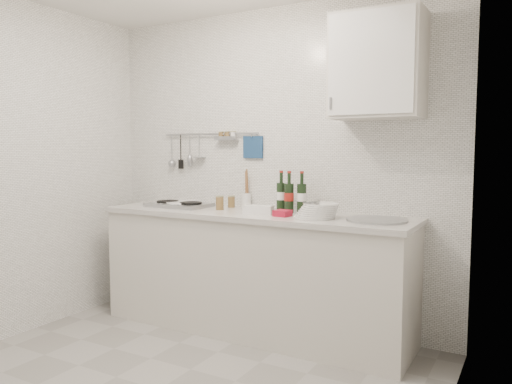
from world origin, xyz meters
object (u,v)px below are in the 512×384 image
at_px(plate_stack_hob, 182,204).
at_px(plate_stack_sink, 318,211).
at_px(wine_bottles, 291,192).
at_px(wall_cabinet, 378,66).
at_px(utensil_crock, 246,198).

bearing_deg(plate_stack_hob, plate_stack_sink, -4.67).
xyz_separation_m(plate_stack_hob, wine_bottles, (0.96, 0.08, 0.13)).
height_order(plate_stack_sink, wine_bottles, wine_bottles).
distance_m(wall_cabinet, utensil_crock, 1.47).
distance_m(plate_stack_sink, utensil_crock, 0.82).
height_order(plate_stack_hob, plate_stack_sink, plate_stack_sink).
xyz_separation_m(wall_cabinet, plate_stack_hob, (-1.59, -0.08, -1.01)).
relative_size(wall_cabinet, utensil_crock, 2.23).
height_order(wall_cabinet, utensil_crock, wall_cabinet).
bearing_deg(utensil_crock, wine_bottles, -16.39).
distance_m(wine_bottles, utensil_crock, 0.49).
relative_size(wall_cabinet, plate_stack_sink, 2.32).
bearing_deg(wall_cabinet, wine_bottles, -179.44).
height_order(plate_stack_hob, utensil_crock, utensil_crock).
bearing_deg(plate_stack_sink, utensil_crock, 157.44).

